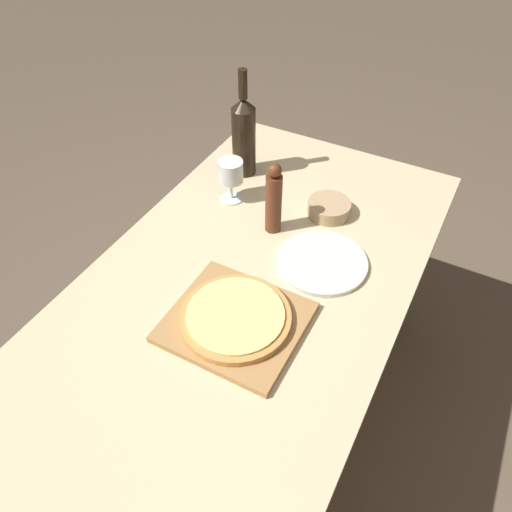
% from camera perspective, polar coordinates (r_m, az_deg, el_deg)
% --- Properties ---
extents(ground_plane, '(12.00, 12.00, 0.00)m').
position_cam_1_polar(ground_plane, '(1.93, -1.01, -18.36)').
color(ground_plane, brown).
extents(dining_table, '(0.81, 1.51, 0.74)m').
position_cam_1_polar(dining_table, '(1.39, -1.34, -5.96)').
color(dining_table, '#CCB78E').
rests_on(dining_table, ground_plane).
extents(cutting_board, '(0.32, 0.29, 0.02)m').
position_cam_1_polar(cutting_board, '(1.22, -2.34, -7.55)').
color(cutting_board, '#A87A47').
rests_on(cutting_board, dining_table).
extents(pizza, '(0.27, 0.27, 0.02)m').
position_cam_1_polar(pizza, '(1.21, -2.36, -6.95)').
color(pizza, '#C68947').
rests_on(pizza, cutting_board).
extents(wine_bottle, '(0.08, 0.08, 0.35)m').
position_cam_1_polar(wine_bottle, '(1.63, -1.41, 13.67)').
color(wine_bottle, black).
rests_on(wine_bottle, dining_table).
extents(pepper_mill, '(0.05, 0.05, 0.23)m').
position_cam_1_polar(pepper_mill, '(1.41, 2.03, 6.47)').
color(pepper_mill, '#5B2D19').
rests_on(pepper_mill, dining_table).
extents(wine_glass, '(0.08, 0.08, 0.14)m').
position_cam_1_polar(wine_glass, '(1.53, -2.92, 9.46)').
color(wine_glass, silver).
rests_on(wine_glass, dining_table).
extents(small_bowl, '(0.13, 0.13, 0.04)m').
position_cam_1_polar(small_bowl, '(1.53, 8.34, 5.44)').
color(small_bowl, tan).
rests_on(small_bowl, dining_table).
extents(dinner_plate, '(0.25, 0.25, 0.01)m').
position_cam_1_polar(dinner_plate, '(1.37, 7.54, -0.71)').
color(dinner_plate, silver).
rests_on(dinner_plate, dining_table).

